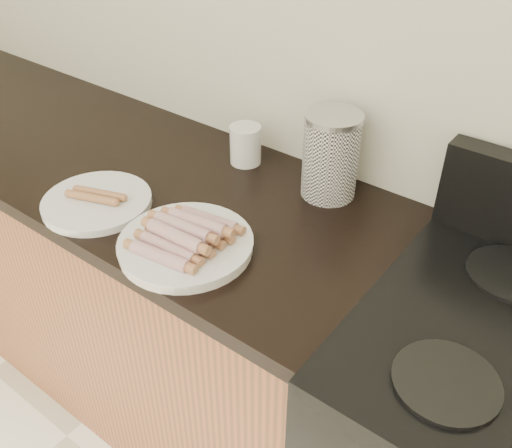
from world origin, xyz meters
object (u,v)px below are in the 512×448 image
Objects in this scene: main_plate at (186,246)px; side_plate at (97,202)px; canister at (331,155)px; mug at (245,145)px.

side_plate is at bearing -179.01° from main_plate.
main_plate is at bearing -108.37° from canister.
mug is at bearing 67.98° from side_plate.
main_plate is 2.78× the size of mug.
mug reaches higher than side_plate.
canister is 0.27m from mug.
main_plate and side_plate have the same top height.
main_plate is at bearing -70.67° from mug.
main_plate is 0.41m from canister.
canister is at bearing 42.92° from side_plate.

